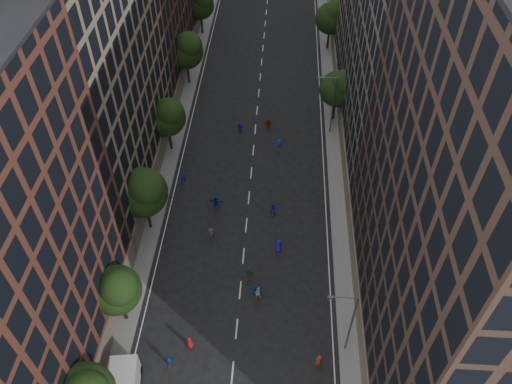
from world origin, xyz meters
TOP-DOWN VIEW (x-y plane):
  - ground at (0.00, 40.00)m, footprint 240.00×240.00m
  - sidewalk_left at (-12.00, 47.50)m, footprint 4.00×105.00m
  - sidewalk_right at (12.00, 47.50)m, footprint 4.00×105.00m
  - bldg_left_b at (-19.00, 35.00)m, footprint 14.00×26.00m
  - bldg_right_a at (19.00, 15.00)m, footprint 14.00×30.00m
  - bldg_right_b at (19.00, 44.00)m, footprint 14.00×28.00m
  - tree_left_1 at (-11.02, 13.86)m, footprint 4.80×4.80m
  - tree_left_2 at (-10.99, 25.83)m, footprint 5.60×5.60m
  - tree_left_3 at (-11.02, 39.85)m, footprint 5.00×5.00m
  - tree_left_4 at (-11.00, 55.84)m, footprint 5.40×5.40m
  - tree_left_5 at (-11.02, 71.86)m, footprint 4.80×4.80m
  - tree_right_a at (11.38, 47.85)m, footprint 5.00×5.00m
  - tree_right_b at (11.39, 67.85)m, footprint 5.20×5.20m
  - streetlamp_near at (10.37, 12.00)m, footprint 2.64×0.22m
  - streetlamp_far at (10.37, 45.00)m, footprint 2.64×0.22m
  - skater_4 at (-5.96, 9.43)m, footprint 0.91×0.38m
  - skater_5 at (1.75, 17.43)m, footprint 1.66×0.82m
  - skater_6 at (-4.30, 11.34)m, footprint 0.94×0.80m
  - skater_7 at (7.94, 10.15)m, footprint 0.80×0.65m
  - skater_8 at (1.88, 17.29)m, footprint 0.87×0.73m
  - skater_9 at (-3.87, 24.87)m, footprint 1.12×0.84m
  - skater_10 at (0.84, 19.53)m, footprint 1.09×0.72m
  - skater_11 at (-3.84, 29.59)m, footprint 1.74×0.72m
  - skater_12 at (3.86, 23.43)m, footprint 1.04×0.84m
  - skater_13 at (-8.50, 33.65)m, footprint 0.63×0.48m
  - skater_14 at (3.03, 29.01)m, footprint 0.79×0.63m
  - skater_15 at (3.40, 40.81)m, footprint 1.14×0.76m
  - skater_16 at (-2.06, 43.93)m, footprint 1.12×0.61m
  - skater_17 at (1.84, 45.15)m, footprint 1.69×0.86m

SIDE VIEW (x-z plane):
  - ground at x=0.00m, z-range 0.00..0.00m
  - sidewalk_left at x=-12.00m, z-range 0.00..0.15m
  - sidewalk_right at x=12.00m, z-range 0.00..0.15m
  - skater_9 at x=-3.87m, z-range 0.00..1.54m
  - skater_4 at x=-5.96m, z-range 0.00..1.55m
  - skater_13 at x=-8.50m, z-range 0.00..1.55m
  - skater_14 at x=3.03m, z-range 0.00..1.57m
  - skater_8 at x=1.88m, z-range 0.00..1.63m
  - skater_6 at x=-4.30m, z-range 0.00..1.64m
  - skater_15 at x=3.40m, z-range 0.00..1.65m
  - skater_5 at x=1.75m, z-range 0.00..1.72m
  - skater_10 at x=0.84m, z-range 0.00..1.73m
  - skater_17 at x=1.84m, z-range 0.00..1.74m
  - skater_16 at x=-2.06m, z-range 0.00..1.80m
  - skater_11 at x=-3.84m, z-range 0.00..1.82m
  - skater_12 at x=3.86m, z-range 0.00..1.83m
  - skater_7 at x=7.94m, z-range 0.00..1.90m
  - streetlamp_near at x=10.37m, z-range 0.64..9.70m
  - streetlamp_far at x=10.37m, z-range 0.64..9.70m
  - tree_left_1 at x=-11.02m, z-range 1.45..9.66m
  - tree_right_a at x=11.38m, z-range 1.43..9.83m
  - tree_left_5 at x=-11.02m, z-range 1.51..9.84m
  - tree_left_3 at x=-11.02m, z-range 1.53..10.11m
  - tree_right_b at x=11.39m, z-range 1.54..10.37m
  - tree_left_4 at x=-11.00m, z-range 1.56..10.63m
  - tree_left_2 at x=-10.99m, z-range 1.63..11.08m
  - bldg_right_b at x=19.00m, z-range 0.00..33.00m
  - bldg_left_b at x=-19.00m, z-range 0.00..34.00m
  - bldg_right_a at x=19.00m, z-range 0.00..36.00m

